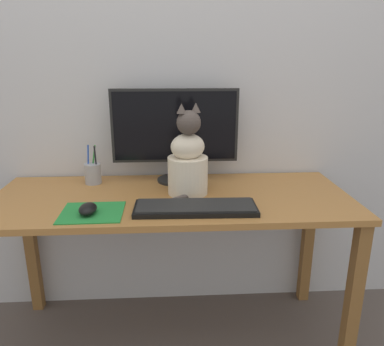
# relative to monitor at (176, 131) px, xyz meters

# --- Properties ---
(ground_plane) EXTENTS (12.00, 12.00, 0.00)m
(ground_plane) POSITION_rel_monitor_xyz_m (-0.02, -0.20, -0.94)
(ground_plane) COLOR #564C47
(wall_back) EXTENTS (7.00, 0.04, 2.50)m
(wall_back) POSITION_rel_monitor_xyz_m (-0.02, 0.13, 0.31)
(wall_back) COLOR silver
(wall_back) RESTS_ON ground_plane
(desk) EXTENTS (1.48, 0.58, 0.70)m
(desk) POSITION_rel_monitor_xyz_m (-0.02, -0.20, -0.33)
(desk) COLOR #A87038
(desk) RESTS_ON ground_plane
(monitor) EXTENTS (0.57, 0.17, 0.42)m
(monitor) POSITION_rel_monitor_xyz_m (0.00, 0.00, 0.00)
(monitor) COLOR black
(monitor) RESTS_ON desk
(keyboard) EXTENTS (0.46, 0.17, 0.02)m
(keyboard) POSITION_rel_monitor_xyz_m (0.07, -0.36, -0.22)
(keyboard) COLOR black
(keyboard) RESTS_ON desk
(mousepad_left) EXTENTS (0.23, 0.20, 0.00)m
(mousepad_left) POSITION_rel_monitor_xyz_m (-0.31, -0.36, -0.23)
(mousepad_left) COLOR #238438
(mousepad_left) RESTS_ON desk
(computer_mouse_left) EXTENTS (0.06, 0.10, 0.04)m
(computer_mouse_left) POSITION_rel_monitor_xyz_m (-0.33, -0.38, -0.21)
(computer_mouse_left) COLOR black
(computer_mouse_left) RESTS_ON mousepad_left
(cat) EXTENTS (0.21, 0.26, 0.38)m
(cat) POSITION_rel_monitor_xyz_m (0.05, -0.17, -0.09)
(cat) COLOR beige
(cat) RESTS_ON desk
(pen_cup) EXTENTS (0.07, 0.07, 0.18)m
(pen_cup) POSITION_rel_monitor_xyz_m (-0.37, -0.01, -0.19)
(pen_cup) COLOR #99999E
(pen_cup) RESTS_ON desk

